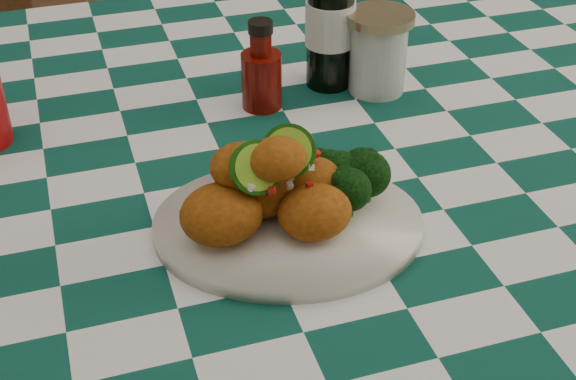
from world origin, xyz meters
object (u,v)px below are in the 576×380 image
object	(u,v)px
fried_chicken_pile	(275,181)
mason_jar	(378,52)
beer_bottle	(331,5)
dining_table	(232,370)
wooden_chair_right	(246,89)
plate	(288,226)
ketchup_bottle	(261,65)

from	to	relation	value
fried_chicken_pile	mason_jar	distance (m)	0.35
mason_jar	beer_bottle	distance (m)	0.09
dining_table	wooden_chair_right	size ratio (longest dim) A/B	1.74
plate	beer_bottle	world-z (taller)	beer_bottle
beer_bottle	dining_table	bearing A→B (deg)	-147.02
ketchup_bottle	fried_chicken_pile	bearing A→B (deg)	-103.19
fried_chicken_pile	wooden_chair_right	distance (m)	0.98
dining_table	beer_bottle	size ratio (longest dim) A/B	7.23
fried_chicken_pile	ketchup_bottle	distance (m)	0.28
wooden_chair_right	dining_table	bearing A→B (deg)	-106.01
beer_bottle	wooden_chair_right	size ratio (longest dim) A/B	0.24
fried_chicken_pile	wooden_chair_right	size ratio (longest dim) A/B	0.17
dining_table	plate	bearing A→B (deg)	-80.48
plate	ketchup_bottle	distance (m)	0.28
fried_chicken_pile	ketchup_bottle	xyz separation A→B (m)	(0.06, 0.27, -0.01)
ketchup_bottle	wooden_chair_right	distance (m)	0.73
mason_jar	dining_table	bearing A→B (deg)	-160.88
plate	ketchup_bottle	size ratio (longest dim) A/B	2.35
dining_table	beer_bottle	xyz separation A→B (m)	(0.19, 0.12, 0.51)
plate	beer_bottle	bearing A→B (deg)	62.91
plate	fried_chicken_pile	size ratio (longest dim) A/B	1.78
plate	ketchup_bottle	bearing A→B (deg)	79.64
ketchup_bottle	beer_bottle	size ratio (longest dim) A/B	0.52
mason_jar	wooden_chair_right	distance (m)	0.72
mason_jar	plate	bearing A→B (deg)	-128.41
dining_table	mason_jar	size ratio (longest dim) A/B	14.88
fried_chicken_pile	mason_jar	size ratio (longest dim) A/B	1.42
beer_bottle	wooden_chair_right	bearing A→B (deg)	87.13
dining_table	mason_jar	distance (m)	0.52
dining_table	fried_chicken_pile	world-z (taller)	fried_chicken_pile
plate	mason_jar	size ratio (longest dim) A/B	2.52
dining_table	fried_chicken_pile	distance (m)	0.50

